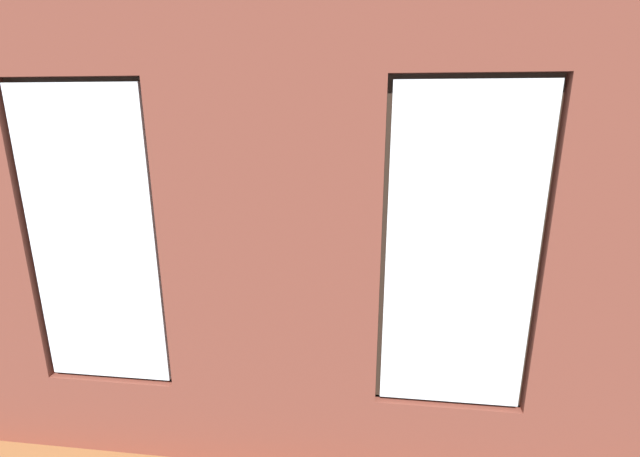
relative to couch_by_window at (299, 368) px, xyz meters
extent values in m
cube|color=brown|center=(0.07, -2.26, -0.38)|extent=(6.63, 6.58, 0.10)
cube|color=brown|center=(0.07, 0.65, 1.41)|extent=(1.39, 0.16, 3.48)
cube|color=brown|center=(-1.10, 0.65, -0.03)|extent=(0.93, 0.16, 0.60)
cube|color=white|center=(-1.10, 0.69, 1.29)|extent=(0.87, 0.03, 1.98)
cube|color=#38281E|center=(-1.10, 0.63, 1.29)|extent=(0.93, 0.04, 2.04)
cube|color=brown|center=(1.23, 0.65, -0.03)|extent=(0.93, 0.16, 0.60)
cube|color=white|center=(1.23, 0.69, 1.29)|extent=(0.87, 0.03, 1.98)
cube|color=#38281E|center=(1.23, 0.63, 1.29)|extent=(0.93, 0.04, 2.04)
cube|color=tan|center=(0.07, 0.55, 0.24)|extent=(3.45, 0.24, 0.06)
cube|color=black|center=(0.07, 0.56, 1.69)|extent=(0.46, 0.03, 0.68)
cube|color=teal|center=(0.07, 0.55, 1.69)|extent=(0.40, 0.01, 0.62)
cube|color=white|center=(3.03, -2.06, 1.41)|extent=(0.10, 5.58, 3.48)
cube|color=black|center=(0.00, -0.05, -0.12)|extent=(1.90, 0.85, 0.42)
cube|color=black|center=(0.00, 0.28, 0.28)|extent=(1.90, 0.24, 0.38)
cube|color=black|center=(-0.84, -0.05, 0.19)|extent=(0.22, 0.85, 0.24)
cube|color=black|center=(0.84, -0.05, 0.19)|extent=(0.22, 0.85, 0.24)
cube|color=black|center=(-0.37, -0.09, 0.15)|extent=(0.67, 0.65, 0.12)
cube|color=black|center=(0.37, -0.09, 0.15)|extent=(0.67, 0.65, 0.12)
cube|color=black|center=(-2.20, -1.60, -0.12)|extent=(0.92, 1.93, 0.42)
cube|color=black|center=(-2.53, -1.61, 0.28)|extent=(0.31, 1.91, 0.38)
cube|color=black|center=(-2.17, -2.44, 0.19)|extent=(0.86, 0.25, 0.24)
cube|color=black|center=(-2.23, -0.76, 0.19)|extent=(0.86, 0.25, 0.24)
cube|color=black|center=(-2.15, -1.96, 0.15)|extent=(0.67, 0.70, 0.12)
cube|color=black|center=(-2.17, -1.23, 0.15)|extent=(0.67, 0.70, 0.12)
cube|color=olive|center=(-0.03, -2.51, 0.08)|extent=(1.22, 0.89, 0.04)
cube|color=olive|center=(-0.58, -2.89, -0.14)|extent=(0.07, 0.07, 0.39)
cube|color=olive|center=(0.52, -2.89, -0.14)|extent=(0.07, 0.07, 0.39)
cube|color=olive|center=(-0.58, -2.13, -0.14)|extent=(0.07, 0.07, 0.39)
cube|color=olive|center=(0.52, -2.13, -0.14)|extent=(0.07, 0.07, 0.39)
cylinder|color=silver|center=(-0.03, -2.51, 0.14)|extent=(0.08, 0.08, 0.09)
cylinder|color=#B7333D|center=(-0.12, -2.38, 0.16)|extent=(0.08, 0.08, 0.12)
cylinder|color=brown|center=(0.34, -2.38, 0.13)|extent=(0.10, 0.10, 0.08)
sphere|color=#1E5B28|center=(0.34, -2.38, 0.23)|extent=(0.12, 0.12, 0.12)
cube|color=#B2B2B7|center=(0.13, -2.62, 0.11)|extent=(0.16, 0.15, 0.02)
cube|color=black|center=(-0.36, -2.67, 0.11)|extent=(0.14, 0.16, 0.02)
cube|color=black|center=(2.73, -2.22, -0.03)|extent=(1.04, 0.42, 0.60)
cube|color=black|center=(2.73, -2.22, 0.29)|extent=(0.49, 0.20, 0.05)
cube|color=black|center=(2.73, -2.22, 0.35)|extent=(0.06, 0.04, 0.06)
cube|color=black|center=(2.73, -2.22, 0.71)|extent=(1.12, 0.04, 0.66)
cube|color=black|center=(2.73, -2.24, 0.71)|extent=(1.07, 0.01, 0.61)
cylinder|color=#47423D|center=(1.95, 0.10, -0.18)|extent=(0.26, 0.26, 0.30)
cylinder|color=brown|center=(1.95, 0.10, 0.02)|extent=(0.04, 0.04, 0.09)
ellipsoid|color=#337F38|center=(1.95, 0.10, 0.33)|extent=(0.58, 0.58, 0.53)
cylinder|color=gray|center=(2.43, -4.50, -0.15)|extent=(0.32, 0.32, 0.35)
cylinder|color=brown|center=(2.43, -4.50, 0.23)|extent=(0.06, 0.06, 0.41)
cone|color=#286B2D|center=(2.65, -4.48, 0.67)|extent=(0.52, 0.15, 0.54)
cone|color=#286B2D|center=(2.49, -4.35, 0.71)|extent=(0.25, 0.44, 0.60)
cone|color=#286B2D|center=(2.34, -4.30, 0.67)|extent=(0.31, 0.52, 0.54)
cone|color=#286B2D|center=(2.19, -4.54, 0.64)|extent=(0.57, 0.18, 0.48)
cone|color=#286B2D|center=(2.35, -4.70, 0.68)|extent=(0.29, 0.50, 0.55)
cone|color=#286B2D|center=(2.58, -4.68, 0.66)|extent=(0.41, 0.48, 0.53)
cylinder|color=gray|center=(-2.40, 0.10, -0.14)|extent=(0.32, 0.32, 0.38)
cylinder|color=brown|center=(-2.40, 0.10, 0.13)|extent=(0.05, 0.05, 0.16)
ellipsoid|color=#1E5B28|center=(-2.40, 0.10, 0.41)|extent=(0.49, 0.49, 0.40)
cylinder|color=brown|center=(-1.40, -0.05, -0.18)|extent=(0.25, 0.25, 0.30)
cylinder|color=brown|center=(-1.40, -0.05, 0.18)|extent=(0.05, 0.05, 0.42)
cone|color=#3D8E42|center=(-1.19, -0.03, 0.65)|extent=(0.56, 0.22, 0.63)
cone|color=#3D8E42|center=(-1.43, 0.19, 0.62)|extent=(0.24, 0.61, 0.59)
cone|color=#3D8E42|center=(-1.61, -0.06, 0.65)|extent=(0.55, 0.18, 0.63)
cone|color=#3D8E42|center=(-1.36, -0.29, 0.62)|extent=(0.27, 0.62, 0.58)
cylinder|color=#47423D|center=(2.18, -1.25, -0.13)|extent=(0.42, 0.42, 0.39)
cylinder|color=brown|center=(2.18, -1.25, 0.28)|extent=(0.08, 0.08, 0.42)
cone|color=#286B2D|center=(2.34, -1.27, 0.68)|extent=(0.44, 0.20, 0.48)
cone|color=#286B2D|center=(2.26, -1.10, 0.68)|extent=(0.33, 0.45, 0.47)
cone|color=#286B2D|center=(2.15, -1.09, 0.68)|extent=(0.22, 0.45, 0.47)
cone|color=#286B2D|center=(2.01, -1.18, 0.65)|extent=(0.49, 0.31, 0.43)
cone|color=#286B2D|center=(2.03, -1.30, 0.68)|extent=(0.45, 0.27, 0.47)
cone|color=#286B2D|center=(2.17, -1.40, 0.69)|extent=(0.17, 0.42, 0.48)
cone|color=#286B2D|center=(2.28, -1.40, 0.66)|extent=(0.37, 0.46, 0.45)
cylinder|color=brown|center=(-1.85, -3.00, -0.25)|extent=(0.16, 0.16, 0.16)
cylinder|color=brown|center=(-1.85, -3.00, -0.10)|extent=(0.02, 0.02, 0.14)
ellipsoid|color=#1E5B28|center=(-1.85, -3.00, 0.11)|extent=(0.34, 0.34, 0.27)
camera|label=1|loc=(-0.55, 3.16, 2.11)|focal=24.00mm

